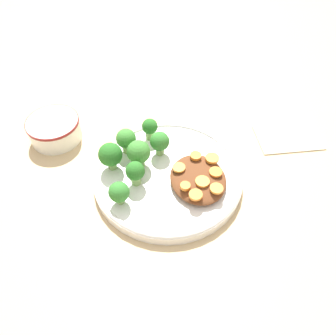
% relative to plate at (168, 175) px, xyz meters
% --- Properties ---
extents(ground_plane, '(4.00, 4.00, 0.00)m').
position_rel_plate_xyz_m(ground_plane, '(0.00, 0.00, -0.01)').
color(ground_plane, tan).
extents(plate, '(0.28, 0.28, 0.02)m').
position_rel_plate_xyz_m(plate, '(0.00, 0.00, 0.00)').
color(plate, white).
rests_on(plate, ground_plane).
extents(dip_bowl, '(0.11, 0.11, 0.05)m').
position_rel_plate_xyz_m(dip_bowl, '(0.21, -0.16, 0.01)').
color(dip_bowl, white).
rests_on(dip_bowl, ground_plane).
extents(stew_mound, '(0.10, 0.12, 0.02)m').
position_rel_plate_xyz_m(stew_mound, '(-0.05, 0.03, 0.02)').
color(stew_mound, brown).
rests_on(stew_mound, plate).
extents(broccoli_floret_0, '(0.04, 0.04, 0.05)m').
position_rel_plate_xyz_m(broccoli_floret_0, '(0.06, 0.01, 0.04)').
color(broccoli_floret_0, '#7FA85B').
rests_on(broccoli_floret_0, plate).
extents(broccoli_floret_1, '(0.04, 0.04, 0.06)m').
position_rel_plate_xyz_m(broccoli_floret_1, '(0.05, -0.03, 0.04)').
color(broccoli_floret_1, '#7FA85B').
rests_on(broccoli_floret_1, plate).
extents(broccoli_floret_2, '(0.03, 0.03, 0.05)m').
position_rel_plate_xyz_m(broccoli_floret_2, '(0.02, -0.10, 0.03)').
color(broccoli_floret_2, '#7FA85B').
rests_on(broccoli_floret_2, plate).
extents(broccoli_floret_3, '(0.04, 0.04, 0.05)m').
position_rel_plate_xyz_m(broccoli_floret_3, '(0.01, -0.05, 0.04)').
color(broccoli_floret_3, '#7FA85B').
rests_on(broccoli_floret_3, plate).
extents(broccoli_floret_4, '(0.05, 0.05, 0.06)m').
position_rel_plate_xyz_m(broccoli_floret_4, '(0.10, -0.04, 0.04)').
color(broccoli_floret_4, '#7FA85B').
rests_on(broccoli_floret_4, plate).
extents(broccoli_floret_5, '(0.04, 0.04, 0.05)m').
position_rel_plate_xyz_m(broccoli_floret_5, '(0.07, -0.07, 0.04)').
color(broccoli_floret_5, '#759E51').
rests_on(broccoli_floret_5, plate).
extents(broccoli_floret_6, '(0.04, 0.04, 0.05)m').
position_rel_plate_xyz_m(broccoli_floret_6, '(0.09, 0.05, 0.03)').
color(broccoli_floret_6, '#7FA85B').
rests_on(broccoli_floret_6, plate).
extents(carrot_slice_0, '(0.02, 0.02, 0.01)m').
position_rel_plate_xyz_m(carrot_slice_0, '(-0.06, -0.01, 0.03)').
color(carrot_slice_0, orange).
rests_on(carrot_slice_0, stew_mound).
extents(carrot_slice_1, '(0.02, 0.02, 0.00)m').
position_rel_plate_xyz_m(carrot_slice_1, '(-0.07, 0.07, 0.03)').
color(carrot_slice_1, orange).
rests_on(carrot_slice_1, stew_mound).
extents(carrot_slice_2, '(0.03, 0.03, 0.00)m').
position_rel_plate_xyz_m(carrot_slice_2, '(-0.05, 0.05, 0.03)').
color(carrot_slice_2, orange).
rests_on(carrot_slice_2, stew_mound).
extents(carrot_slice_3, '(0.02, 0.02, 0.00)m').
position_rel_plate_xyz_m(carrot_slice_3, '(-0.02, 0.01, 0.03)').
color(carrot_slice_3, orange).
rests_on(carrot_slice_3, stew_mound).
extents(carrot_slice_4, '(0.02, 0.02, 0.00)m').
position_rel_plate_xyz_m(carrot_slice_4, '(-0.08, 0.03, 0.03)').
color(carrot_slice_4, orange).
rests_on(carrot_slice_4, stew_mound).
extents(carrot_slice_5, '(0.02, 0.02, 0.01)m').
position_rel_plate_xyz_m(carrot_slice_5, '(-0.03, 0.08, 0.03)').
color(carrot_slice_5, orange).
rests_on(carrot_slice_5, stew_mound).
extents(carrot_slice_6, '(0.03, 0.03, 0.01)m').
position_rel_plate_xyz_m(carrot_slice_6, '(-0.08, -0.00, 0.03)').
color(carrot_slice_6, orange).
rests_on(carrot_slice_6, stew_mound).
extents(carrot_slice_7, '(0.02, 0.02, 0.01)m').
position_rel_plate_xyz_m(carrot_slice_7, '(-0.02, 0.06, 0.03)').
color(carrot_slice_7, orange).
rests_on(carrot_slice_7, stew_mound).
extents(napkin, '(0.14, 0.10, 0.01)m').
position_rel_plate_xyz_m(napkin, '(-0.28, -0.06, -0.01)').
color(napkin, beige).
rests_on(napkin, ground_plane).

